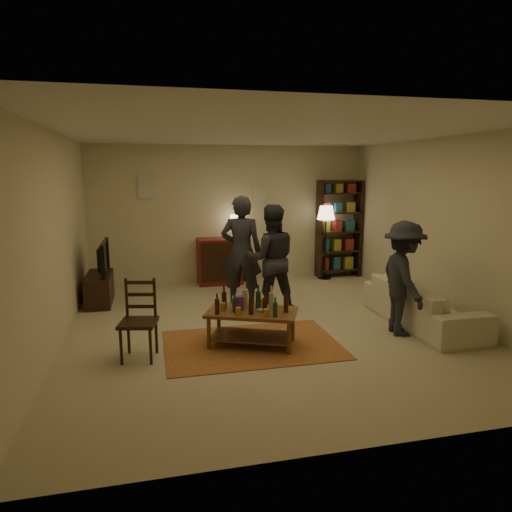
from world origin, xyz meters
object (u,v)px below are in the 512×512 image
object	(u,v)px
person_right	(271,259)
person_by_sofa	(403,278)
tv_stand	(99,281)
person_left	(241,252)
sofa	(422,304)
coffee_table	(251,315)
bookshelf	(338,228)
floor_lamp	(326,218)
dining_chair	(139,316)
dresser	(224,260)

from	to	relation	value
person_right	person_by_sofa	bearing A→B (deg)	143.27
tv_stand	person_left	world-z (taller)	person_left
sofa	coffee_table	bearing A→B (deg)	95.09
person_right	person_left	bearing A→B (deg)	-36.34
bookshelf	person_right	bearing A→B (deg)	-134.08
floor_lamp	dining_chair	bearing A→B (deg)	-137.61
dining_chair	person_by_sofa	world-z (taller)	person_by_sofa
coffee_table	sofa	distance (m)	2.59
floor_lamp	sofa	size ratio (longest dim) A/B	0.72
coffee_table	bookshelf	distance (m)	4.35
bookshelf	person_left	world-z (taller)	bookshelf
dresser	dining_chair	bearing A→B (deg)	-114.58
floor_lamp	dresser	bearing A→B (deg)	178.27
coffee_table	tv_stand	size ratio (longest dim) A/B	1.20
tv_stand	person_right	distance (m)	2.93
floor_lamp	person_left	distance (m)	2.64
bookshelf	person_right	distance (m)	2.91
person_left	floor_lamp	bearing A→B (deg)	-122.11
coffee_table	floor_lamp	xyz separation A→B (m)	(2.29, 3.28, 0.87)
dining_chair	floor_lamp	size ratio (longest dim) A/B	0.63
floor_lamp	tv_stand	bearing A→B (deg)	-168.96
bookshelf	sofa	size ratio (longest dim) A/B	0.97
dresser	bookshelf	bearing A→B (deg)	1.57
dining_chair	bookshelf	size ratio (longest dim) A/B	0.48
person_left	person_right	world-z (taller)	person_left
coffee_table	floor_lamp	bearing A→B (deg)	55.07
coffee_table	dresser	world-z (taller)	dresser
coffee_table	sofa	size ratio (longest dim) A/B	0.61
tv_stand	person_by_sofa	distance (m)	4.84
tv_stand	dining_chair	bearing A→B (deg)	-74.40
bookshelf	tv_stand	bearing A→B (deg)	-168.20
sofa	person_right	bearing A→B (deg)	61.02
coffee_table	person_right	bearing A→B (deg)	65.37
tv_stand	dresser	size ratio (longest dim) A/B	0.78
coffee_table	sofa	bearing A→B (deg)	5.09
person_left	person_by_sofa	size ratio (longest dim) A/B	1.18
dining_chair	coffee_table	bearing A→B (deg)	14.61
floor_lamp	sofa	xyz separation A→B (m)	(0.29, -3.05, -0.96)
tv_stand	floor_lamp	distance (m)	4.52
coffee_table	tv_stand	bearing A→B (deg)	130.34
bookshelf	sofa	world-z (taller)	bookshelf
sofa	person_right	world-z (taller)	person_right
coffee_table	dresser	xyz separation A→B (m)	(0.19, 3.34, 0.07)
dresser	floor_lamp	distance (m)	2.25
bookshelf	person_left	xyz separation A→B (m)	(-2.41, -1.73, -0.12)
coffee_table	person_left	xyz separation A→B (m)	(0.22, 1.68, 0.51)
dresser	person_right	world-z (taller)	person_right
tv_stand	bookshelf	bearing A→B (deg)	11.80
sofa	person_right	size ratio (longest dim) A/B	1.23
tv_stand	sofa	size ratio (longest dim) A/B	0.51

